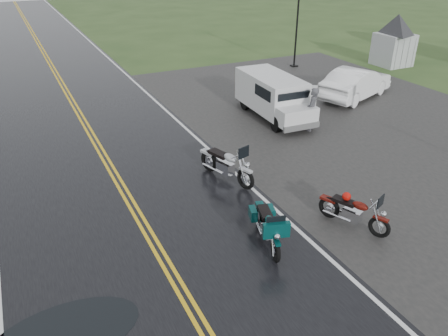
# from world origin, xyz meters

# --- Properties ---
(ground) EXTENTS (120.00, 120.00, 0.00)m
(ground) POSITION_xyz_m (0.00, 0.00, 0.00)
(ground) COLOR #2D471E
(ground) RESTS_ON ground
(road) EXTENTS (8.00, 100.00, 0.04)m
(road) POSITION_xyz_m (0.00, 10.00, 0.02)
(road) COLOR black
(road) RESTS_ON ground
(parking_pad) EXTENTS (14.00, 24.00, 0.03)m
(parking_pad) POSITION_xyz_m (11.00, 5.00, 0.01)
(parking_pad) COLOR black
(parking_pad) RESTS_ON ground
(visitor_center) EXTENTS (16.00, 10.00, 4.80)m
(visitor_center) POSITION_xyz_m (20.00, 12.00, 2.40)
(visitor_center) COLOR #A8AAAD
(visitor_center) RESTS_ON ground
(motorcycle_red) EXTENTS (1.49, 2.21, 1.23)m
(motorcycle_red) POSITION_xyz_m (5.54, -1.89, 0.61)
(motorcycle_red) COLOR #540F09
(motorcycle_red) RESTS_ON ground
(motorcycle_teal) EXTENTS (1.36, 2.27, 1.26)m
(motorcycle_teal) POSITION_xyz_m (2.51, -1.48, 0.63)
(motorcycle_teal) COLOR #053837
(motorcycle_teal) RESTS_ON ground
(motorcycle_silver) EXTENTS (1.55, 2.59, 1.44)m
(motorcycle_silver) POSITION_xyz_m (3.57, 1.99, 0.72)
(motorcycle_silver) COLOR #B5B7BD
(motorcycle_silver) RESTS_ON ground
(van_white) EXTENTS (2.08, 5.00, 1.93)m
(van_white) POSITION_xyz_m (7.12, 5.73, 0.96)
(van_white) COLOR silver
(van_white) RESTS_ON ground
(person_at_van) EXTENTS (0.80, 0.78, 1.85)m
(person_at_van) POSITION_xyz_m (8.53, 5.20, 0.92)
(person_at_van) COLOR #434348
(person_at_van) RESTS_ON ground
(sedan_white) EXTENTS (4.99, 3.17, 1.55)m
(sedan_white) POSITION_xyz_m (13.20, 7.75, 0.78)
(sedan_white) COLOR white
(sedan_white) RESTS_ON ground
(lamp_post_far_right) EXTENTS (0.41, 0.41, 4.80)m
(lamp_post_far_right) POSITION_xyz_m (14.06, 14.45, 2.40)
(lamp_post_far_right) COLOR black
(lamp_post_far_right) RESTS_ON ground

